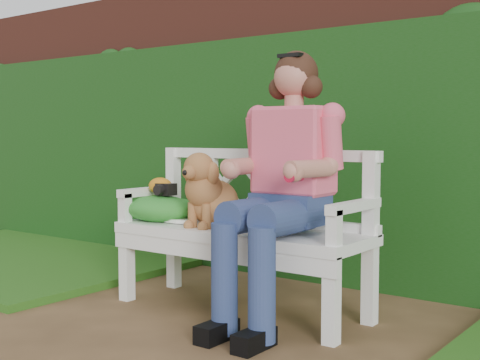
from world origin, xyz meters
The scene contains 11 objects.
ground centered at (0.00, 0.00, 0.00)m, with size 60.00×60.00×0.00m, color #4A341F.
brick_wall centered at (0.00, 1.90, 1.10)m, with size 10.00×0.30×2.20m, color brown.
ivy_hedge centered at (0.00, 1.68, 0.85)m, with size 10.00×0.18×1.70m, color #1B4317.
grass_left centered at (-2.40, 0.90, 0.03)m, with size 2.60×2.00×0.05m, color #214117.
garden_bench centered at (-0.10, 0.73, 0.24)m, with size 1.58×0.60×0.48m, color white, non-canonical shape.
seated_woman centered at (0.24, 0.71, 0.72)m, with size 0.61×0.81×1.45m, color #FD3653, non-canonical shape.
dog centered at (-0.27, 0.68, 0.70)m, with size 0.29×0.39×0.43m, color #AA6546, non-canonical shape.
tennis_racket centered at (-0.55, 0.75, 0.50)m, with size 0.68×0.28×0.03m, color silver, non-canonical shape.
green_bag centered at (-0.67, 0.68, 0.56)m, with size 0.46×0.36×0.16m, color #228336, non-canonical shape.
camera_item centered at (-0.62, 0.69, 0.67)m, with size 0.11×0.08×0.07m, color black.
baseball_glove centered at (-0.69, 0.71, 0.69)m, with size 0.16×0.12×0.10m, color orange.
Camera 1 is at (2.05, -2.15, 1.00)m, focal length 48.00 mm.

